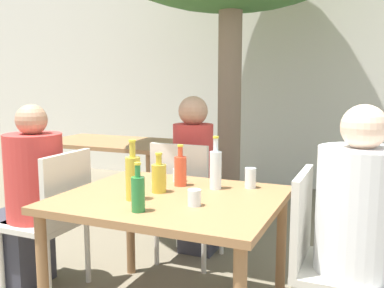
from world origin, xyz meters
name	(u,v)px	position (x,y,z in m)	size (l,w,h in m)	color
cafe_building_wall	(290,79)	(0.00, 3.48, 1.40)	(10.00, 0.08, 2.80)	silver
dining_table_front	(171,210)	(0.00, 0.00, 0.65)	(1.19, 1.00, 0.73)	#996B42
dining_table_back	(112,148)	(-1.57, 1.77, 0.65)	(1.43, 0.86, 0.73)	#996B42
patio_chair_0	(54,213)	(-0.83, 0.00, 0.53)	(0.44, 0.44, 0.92)	beige
patio_chair_1	(324,254)	(0.83, 0.00, 0.53)	(0.44, 0.44, 0.92)	beige
patio_chair_2	(185,195)	(-0.24, 0.73, 0.53)	(0.44, 0.44, 0.92)	beige
person_seated_0	(26,206)	(-1.06, 0.00, 0.55)	(0.58, 0.37, 1.22)	#383842
person_seated_1	(376,252)	(1.06, 0.00, 0.58)	(0.60, 0.39, 1.26)	#383842
person_seated_2	(198,184)	(-0.24, 0.97, 0.56)	(0.31, 0.55, 1.26)	#383842
water_bottle_0	(216,169)	(0.18, 0.24, 0.85)	(0.07, 0.07, 0.31)	silver
oil_cruet_1	(133,177)	(-0.15, -0.15, 0.86)	(0.08, 0.08, 0.32)	gold
oil_cruet_2	(159,177)	(-0.09, 0.04, 0.82)	(0.08, 0.08, 0.23)	gold
soda_bottle_3	(180,170)	(-0.05, 0.23, 0.83)	(0.07, 0.07, 0.25)	#DB4C2D
green_bottle_4	(138,193)	(-0.02, -0.33, 0.83)	(0.07, 0.07, 0.24)	#287A38
drinking_glass_0	(179,175)	(-0.11, 0.33, 0.77)	(0.07, 0.07, 0.08)	silver
drinking_glass_1	(194,198)	(0.20, -0.13, 0.78)	(0.07, 0.07, 0.08)	silver
drinking_glass_2	(250,178)	(0.36, 0.35, 0.79)	(0.07, 0.07, 0.12)	silver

